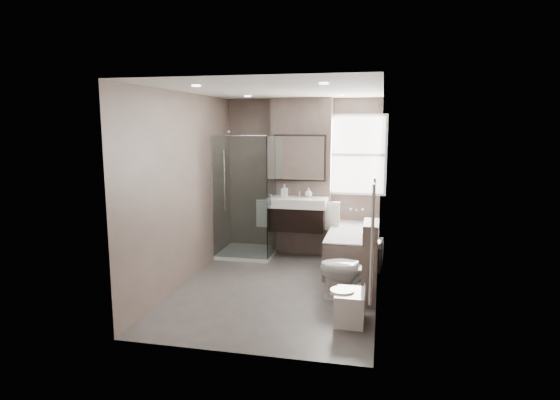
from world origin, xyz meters
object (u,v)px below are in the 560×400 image
(toilet, at_px, (350,269))
(bidet, at_px, (349,306))
(vanity, at_px, (298,213))
(bathtub, at_px, (353,247))

(toilet, bearing_deg, bidet, 7.86)
(vanity, xyz_separation_m, bathtub, (0.92, -0.33, -0.43))
(bidet, bearing_deg, bathtub, 92.51)
(vanity, bearing_deg, bathtub, -19.37)
(vanity, distance_m, bidet, 2.64)
(bathtub, distance_m, toilet, 1.36)
(toilet, height_order, bidet, toilet)
(toilet, bearing_deg, bathtub, -173.95)
(toilet, xyz_separation_m, bidet, (0.04, -0.69, -0.20))
(bathtub, relative_size, toilet, 2.04)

